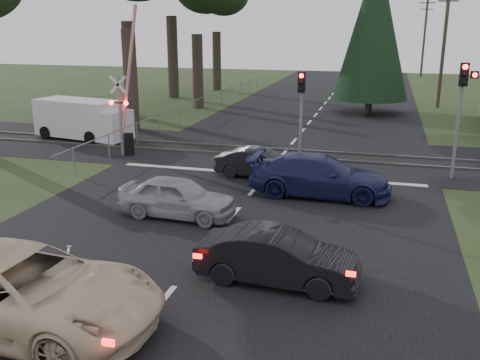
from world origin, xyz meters
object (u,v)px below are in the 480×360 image
(dark_hatchback, at_px, (278,258))
(silver_car, at_px, (177,197))
(white_van, at_px, (85,119))
(crossing_signal, at_px, (125,113))
(traffic_signal_center, at_px, (301,101))
(utility_pole_mid, at_px, (444,43))
(cream_coupe, at_px, (21,290))
(utility_pole_far, at_px, (424,36))
(traffic_signal_right, at_px, (462,99))
(blue_sedan, at_px, (320,176))
(dark_car_far, at_px, (259,163))

(dark_hatchback, bearing_deg, silver_car, 50.71)
(silver_car, bearing_deg, white_van, 46.58)
(crossing_signal, relative_size, white_van, 1.22)
(traffic_signal_center, bearing_deg, crossing_signal, -173.85)
(utility_pole_mid, height_order, cream_coupe, utility_pole_mid)
(traffic_signal_center, bearing_deg, utility_pole_far, 80.40)
(crossing_signal, relative_size, traffic_signal_right, 1.48)
(utility_pole_far, xyz_separation_m, white_van, (-19.75, -42.30, -3.64))
(white_van, bearing_deg, cream_coupe, -52.17)
(cream_coupe, height_order, silver_car, cream_coupe)
(traffic_signal_center, bearing_deg, white_van, 170.63)
(cream_coupe, xyz_separation_m, dark_hatchback, (4.77, 3.35, -0.19))
(cream_coupe, bearing_deg, white_van, 29.24)
(utility_pole_far, relative_size, blue_sedan, 1.73)
(traffic_signal_center, height_order, dark_hatchback, traffic_signal_center)
(traffic_signal_right, height_order, dark_car_far, traffic_signal_right)
(crossing_signal, xyz_separation_m, blue_sedan, (9.77, -3.85, -1.30))
(dark_car_far, bearing_deg, traffic_signal_right, -76.71)
(blue_sedan, bearing_deg, crossing_signal, 69.25)
(dark_car_far, bearing_deg, white_van, 66.95)
(crossing_signal, distance_m, dark_car_far, 7.47)
(traffic_signal_right, height_order, traffic_signal_center, traffic_signal_right)
(silver_car, bearing_deg, traffic_signal_right, -49.08)
(traffic_signal_center, relative_size, silver_car, 1.05)
(traffic_signal_center, distance_m, dark_car_far, 3.85)
(cream_coupe, bearing_deg, utility_pole_mid, -15.24)
(dark_hatchback, xyz_separation_m, white_van, (-13.62, 14.01, 0.43))
(traffic_signal_center, distance_m, utility_pole_mid, 20.82)
(crossing_signal, height_order, traffic_signal_right, crossing_signal)
(crossing_signal, height_order, utility_pole_far, utility_pole_far)
(traffic_signal_center, relative_size, utility_pole_far, 0.46)
(silver_car, relative_size, dark_car_far, 1.09)
(traffic_signal_center, height_order, utility_pole_mid, utility_pole_mid)
(cream_coupe, relative_size, dark_hatchback, 1.52)
(dark_hatchback, xyz_separation_m, dark_car_far, (-2.61, 9.09, -0.07))
(traffic_signal_right, xyz_separation_m, white_van, (-18.80, 3.22, -2.23))
(blue_sedan, relative_size, white_van, 0.91)
(white_van, bearing_deg, silver_car, -36.36)
(crossing_signal, relative_size, traffic_signal_center, 1.70)
(cream_coupe, bearing_deg, crossing_signal, 20.86)
(dark_hatchback, height_order, white_van, white_van)
(silver_car, bearing_deg, dark_car_far, -11.98)
(dark_hatchback, bearing_deg, crossing_signal, 44.04)
(utility_pole_mid, xyz_separation_m, utility_pole_far, (0.00, 25.00, 0.00))
(utility_pole_far, relative_size, dark_car_far, 2.52)
(traffic_signal_center, height_order, white_van, traffic_signal_center)
(blue_sedan, bearing_deg, traffic_signal_right, -54.25)
(crossing_signal, bearing_deg, utility_pole_mid, 52.03)
(traffic_signal_right, distance_m, dark_car_far, 8.42)
(crossing_signal, xyz_separation_m, dark_car_far, (7.04, -2.01, -1.47))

